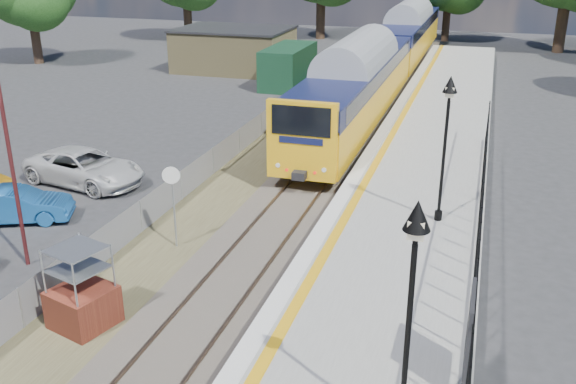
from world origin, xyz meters
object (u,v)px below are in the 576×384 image
at_px(victorian_lamp_north, 448,116).
at_px(speed_sign, 173,194).
at_px(car_blue, 16,205).
at_px(train, 388,53).
at_px(carpark_lamp, 6,130).
at_px(brick_plinth, 81,289).
at_px(car_white, 85,167).
at_px(victorian_lamp_south, 413,270).

relative_size(victorian_lamp_north, speed_sign, 1.66).
distance_m(victorian_lamp_north, car_blue, 14.81).
relative_size(train, car_blue, 10.91).
xyz_separation_m(train, carpark_lamp, (-6.43, -28.09, 1.89)).
distance_m(brick_plinth, car_white, 10.70).
relative_size(victorian_lamp_south, brick_plinth, 2.05).
xyz_separation_m(brick_plinth, car_white, (-5.90, 8.91, -0.37)).
relative_size(brick_plinth, car_blue, 0.60).
height_order(brick_plinth, carpark_lamp, carpark_lamp).
bearing_deg(victorian_lamp_north, victorian_lamp_south, -88.85).
distance_m(brick_plinth, car_blue, 7.83).
distance_m(speed_sign, carpark_lamp, 5.06).
xyz_separation_m(train, car_blue, (-8.84, -25.50, -1.73)).
height_order(victorian_lamp_north, brick_plinth, victorian_lamp_north).
bearing_deg(speed_sign, car_blue, 158.63).
distance_m(train, car_blue, 27.04).
distance_m(victorian_lamp_north, brick_plinth, 11.44).
bearing_deg(brick_plinth, victorian_lamp_north, 42.35).
relative_size(victorian_lamp_north, brick_plinth, 2.05).
xyz_separation_m(victorian_lamp_south, carpark_lamp, (-11.93, 5.00, -0.07)).
xyz_separation_m(train, brick_plinth, (-2.81, -30.48, -1.27)).
bearing_deg(speed_sign, train, 65.26).
height_order(brick_plinth, car_white, brick_plinth).
bearing_deg(victorian_lamp_north, brick_plinth, -137.65).
bearing_deg(speed_sign, victorian_lamp_north, -0.28).
distance_m(carpark_lamp, car_white, 7.76).
distance_m(victorian_lamp_south, carpark_lamp, 12.93).
bearing_deg(train, car_white, -111.99).
bearing_deg(car_white, brick_plinth, -135.89).
height_order(victorian_lamp_north, car_white, victorian_lamp_north).
bearing_deg(victorian_lamp_south, car_white, 140.96).
distance_m(brick_plinth, carpark_lamp, 5.36).
height_order(car_blue, car_white, car_white).
height_order(victorian_lamp_south, car_white, victorian_lamp_south).
bearing_deg(train, victorian_lamp_south, -80.56).
relative_size(brick_plinth, carpark_lamp, 0.30).
xyz_separation_m(victorian_lamp_north, speed_sign, (-7.90, -2.67, -2.42)).
height_order(carpark_lamp, car_blue, carpark_lamp).
distance_m(speed_sign, car_blue, 6.37).
bearing_deg(car_white, victorian_lamp_south, -118.43).
bearing_deg(car_blue, brick_plinth, -153.00).
xyz_separation_m(victorian_lamp_south, victorian_lamp_north, (-0.20, 10.00, 0.00)).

